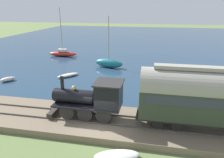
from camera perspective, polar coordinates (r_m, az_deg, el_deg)
The scene contains 13 objects.
ground_plane at distance 16.70m, azimuth -3.44°, elevation -13.41°, with size 200.00×200.00×0.00m, color #607542.
harbor_water at distance 58.20m, azimuth 7.74°, elevation 9.76°, with size 80.00×80.00×0.01m.
rail_embankment at distance 17.31m, azimuth -2.69°, elevation -11.16°, with size 5.11×56.00×0.63m.
steam_locomotive at distance 16.53m, azimuth -4.83°, elevation -4.70°, with size 2.13×5.76×3.18m.
passenger_coach at distance 16.18m, azimuth 25.47°, elevation -4.12°, with size 2.27×10.45×4.48m.
sailboat_blue at distance 24.84m, azimuth 26.51°, elevation -2.45°, with size 1.85×3.45×6.21m.
sailboat_teal at distance 32.73m, azimuth -0.84°, elevation 4.22°, with size 2.10×4.54×7.48m.
sailboat_red at distance 41.19m, azimuth -12.75°, elevation 6.58°, with size 1.60×5.23×8.62m.
rowboat_mid_harbor at distance 29.14m, azimuth -11.42°, elevation 1.00°, with size 2.87×2.61×0.38m.
rowboat_far_out at distance 28.20m, azimuth 26.92°, elevation -1.22°, with size 1.60×2.41×0.46m.
rowboat_off_pier at distance 22.00m, azimuth 14.45°, elevation -5.10°, with size 2.52×2.81×0.41m.
rowboat_near_shore at distance 29.70m, azimuth -25.55°, elevation -0.03°, with size 1.88×1.65×0.51m.
beached_dinghy at distance 14.01m, azimuth 1.28°, elevation -19.41°, with size 1.88×3.00×0.44m.
Camera 1 is at (-13.64, -3.76, 8.86)m, focal length 35.00 mm.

